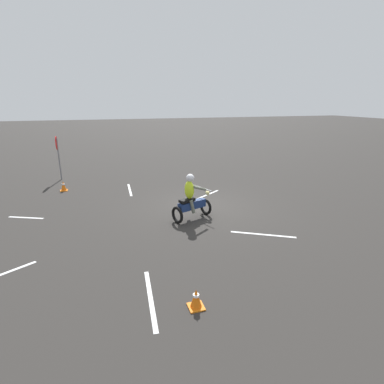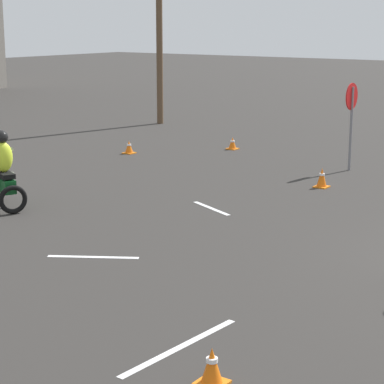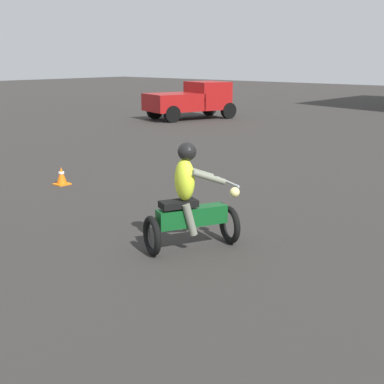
# 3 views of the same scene
# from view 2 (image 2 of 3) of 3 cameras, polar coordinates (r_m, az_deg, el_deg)

# --- Properties ---
(motorcycle_rider_background) EXTENTS (1.13, 1.53, 1.66)m
(motorcycle_rider_background) POSITION_cam_2_polar(r_m,az_deg,el_deg) (16.22, -14.21, 1.34)
(motorcycle_rider_background) COLOR black
(motorcycle_rider_background) RESTS_ON ground
(stop_sign) EXTENTS (0.70, 0.08, 2.30)m
(stop_sign) POSITION_cam_2_polar(r_m,az_deg,el_deg) (20.00, 12.05, 6.23)
(stop_sign) COLOR slate
(stop_sign) RESTS_ON ground
(traffic_cone_near_left) EXTENTS (0.32, 0.32, 0.43)m
(traffic_cone_near_left) POSITION_cam_2_polar(r_m,az_deg,el_deg) (8.35, 1.53, -13.18)
(traffic_cone_near_left) COLOR orange
(traffic_cone_near_left) RESTS_ON ground
(traffic_cone_near_right) EXTENTS (0.32, 0.32, 0.37)m
(traffic_cone_near_right) POSITION_cam_2_polar(r_m,az_deg,el_deg) (23.07, 3.10, 3.71)
(traffic_cone_near_right) COLOR orange
(traffic_cone_near_right) RESTS_ON ground
(traffic_cone_mid_center) EXTENTS (0.32, 0.32, 0.47)m
(traffic_cone_mid_center) POSITION_cam_2_polar(r_m,az_deg,el_deg) (18.01, 9.87, 1.06)
(traffic_cone_mid_center) COLOR orange
(traffic_cone_mid_center) RESTS_ON ground
(traffic_cone_mid_left) EXTENTS (0.32, 0.32, 0.38)m
(traffic_cone_mid_left) POSITION_cam_2_polar(r_m,az_deg,el_deg) (22.38, -4.82, 3.41)
(traffic_cone_mid_left) COLOR orange
(traffic_cone_mid_left) RESTS_ON ground
(lane_stripe_ne) EXTENTS (0.65, 1.26, 0.01)m
(lane_stripe_ne) POSITION_cam_2_polar(r_m,az_deg,el_deg) (15.81, 1.48, -1.24)
(lane_stripe_ne) COLOR silver
(lane_stripe_ne) RESTS_ON ground
(lane_stripe_nw) EXTENTS (0.89, 1.37, 0.01)m
(lane_stripe_nw) POSITION_cam_2_polar(r_m,az_deg,el_deg) (12.71, -7.54, -4.92)
(lane_stripe_nw) COLOR silver
(lane_stripe_nw) RESTS_ON ground
(lane_stripe_w) EXTENTS (2.11, 0.25, 0.01)m
(lane_stripe_w) POSITION_cam_2_polar(r_m,az_deg,el_deg) (9.30, -0.88, -11.70)
(lane_stripe_w) COLOR silver
(lane_stripe_w) RESTS_ON ground
(utility_pole_near) EXTENTS (0.24, 0.24, 8.00)m
(utility_pole_near) POSITION_cam_2_polar(r_m,az_deg,el_deg) (28.65, -2.51, 13.20)
(utility_pole_near) COLOR brown
(utility_pole_near) RESTS_ON ground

